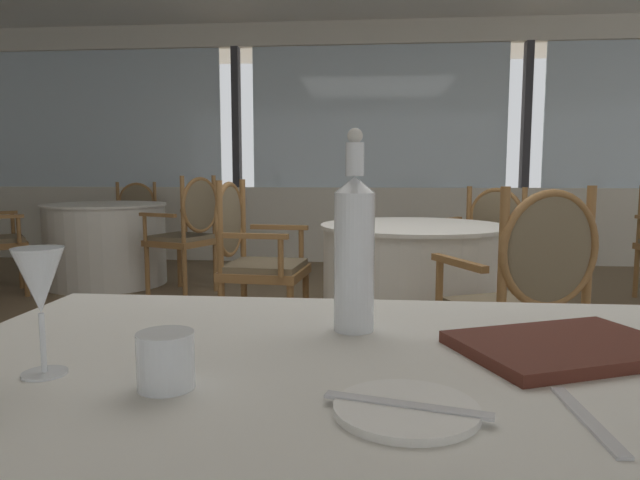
{
  "coord_description": "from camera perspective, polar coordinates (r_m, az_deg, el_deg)",
  "views": [
    {
      "loc": [
        -0.04,
        -2.63,
        1.04
      ],
      "look_at": [
        -0.15,
        -1.47,
        0.9
      ],
      "focal_mm": 32.36,
      "sensor_mm": 36.0,
      "label": 1
    }
  ],
  "objects": [
    {
      "name": "ground_plane",
      "position": [
        2.82,
        5.99,
        -14.72
      ],
      "size": [
        13.6,
        13.6,
        0.0
      ],
      "primitive_type": "plane",
      "color": "#756047"
    },
    {
      "name": "window_wall_far",
      "position": [
        6.55,
        5.71,
        7.09
      ],
      "size": [
        10.22,
        0.14,
        2.66
      ],
      "color": "silver",
      "rests_on": "ground_plane"
    },
    {
      "name": "side_plate",
      "position": [
        0.74,
        8.13,
        -16.22
      ],
      "size": [
        0.18,
        0.18,
        0.01
      ],
      "primitive_type": "cylinder",
      "color": "white",
      "rests_on": "foreground_table"
    },
    {
      "name": "butter_knife",
      "position": [
        0.74,
        8.13,
        -15.85
      ],
      "size": [
        0.21,
        0.07,
        0.0
      ],
      "primitive_type": "cube",
      "rotation": [
        0.0,
        0.0,
        -0.26
      ],
      "color": "silver",
      "rests_on": "foreground_table"
    },
    {
      "name": "dinner_fork",
      "position": [
        0.79,
        24.85,
        -15.75
      ],
      "size": [
        0.03,
        0.19,
        0.0
      ],
      "primitive_type": "cube",
      "rotation": [
        0.0,
        0.0,
        1.62
      ],
      "color": "silver",
      "rests_on": "foreground_table"
    },
    {
      "name": "water_bottle",
      "position": [
        1.06,
        3.41,
        -0.9
      ],
      "size": [
        0.07,
        0.07,
        0.37
      ],
      "color": "white",
      "rests_on": "foreground_table"
    },
    {
      "name": "wine_glass",
      "position": [
        0.92,
        -26.0,
        -3.97
      ],
      "size": [
        0.07,
        0.07,
        0.19
      ],
      "color": "white",
      "rests_on": "foreground_table"
    },
    {
      "name": "water_tumbler",
      "position": [
        0.83,
        -15.0,
        -11.41
      ],
      "size": [
        0.08,
        0.08,
        0.08
      ],
      "primitive_type": "cylinder",
      "color": "white",
      "rests_on": "foreground_table"
    },
    {
      "name": "menu_book",
      "position": [
        1.04,
        23.11,
        -9.69
      ],
      "size": [
        0.4,
        0.34,
        0.02
      ],
      "primitive_type": "cube",
      "rotation": [
        0.0,
        0.0,
        0.4
      ],
      "color": "#512319",
      "rests_on": "foreground_table"
    },
    {
      "name": "background_table_0",
      "position": [
        5.63,
        -20.4,
        -0.37
      ],
      "size": [
        1.09,
        1.09,
        0.74
      ],
      "color": "silver",
      "rests_on": "ground_plane"
    },
    {
      "name": "dining_chair_0_1",
      "position": [
        4.93,
        -12.79,
        1.35
      ],
      "size": [
        0.6,
        0.63,
        1.0
      ],
      "rotation": [
        0.0,
        0.0,
        9.04
      ],
      "color": "olive",
      "rests_on": "ground_plane"
    },
    {
      "name": "dining_chair_0_2",
      "position": [
        6.54,
        -17.91,
        2.22
      ],
      "size": [
        0.58,
        0.52,
        0.92
      ],
      "rotation": [
        0.0,
        0.0,
        11.14
      ],
      "color": "olive",
      "rests_on": "ground_plane"
    },
    {
      "name": "background_table_1",
      "position": [
        3.29,
        9.16,
        -4.91
      ],
      "size": [
        1.04,
        1.04,
        0.74
      ],
      "color": "silver",
      "rests_on": "ground_plane"
    },
    {
      "name": "dining_chair_1_0",
      "position": [
        2.47,
        19.77,
        -4.61
      ],
      "size": [
        0.64,
        0.61,
        0.98
      ],
      "rotation": [
        0.0,
        0.0,
        8.28
      ],
      "color": "olive",
      "rests_on": "ground_plane"
    },
    {
      "name": "dining_chair_1_1",
      "position": [
        4.08,
        16.19,
        -0.2
      ],
      "size": [
        0.66,
        0.64,
        0.93
      ],
      "rotation": [
        0.0,
        0.0,
        10.37
      ],
      "color": "olive",
      "rests_on": "ground_plane"
    },
    {
      "name": "dining_chair_1_2",
      "position": [
        3.42,
        -6.93,
        -0.99
      ],
      "size": [
        0.51,
        0.57,
        0.98
      ],
      "rotation": [
        0.0,
        0.0,
        12.47
      ],
      "color": "olive",
      "rests_on": "ground_plane"
    }
  ]
}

